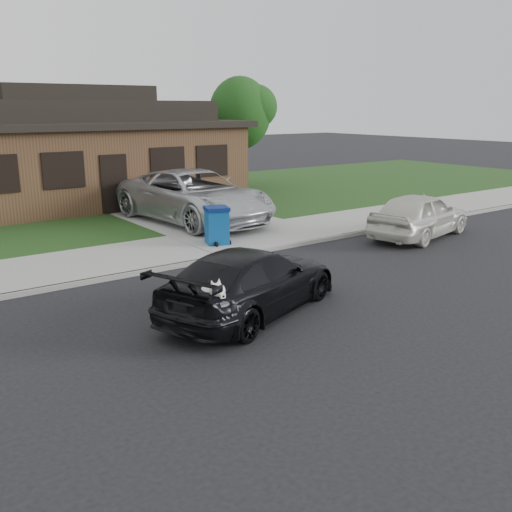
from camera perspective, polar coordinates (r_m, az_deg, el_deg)
ground at (r=10.48m, az=-10.83°, el=-7.62°), size 120.00×120.00×0.00m
sidewalk at (r=14.93m, az=-19.13°, el=-1.18°), size 60.00×3.00×0.12m
curb at (r=13.55m, az=-17.23°, el=-2.60°), size 60.00×0.12×0.12m
driveway at (r=21.69m, az=-7.91°, el=4.28°), size 4.50×13.00×0.14m
sedan at (r=11.10m, az=-0.55°, el=-2.53°), size 4.81×3.28×1.29m
minivan at (r=19.51m, az=-6.18°, el=5.98°), size 3.50×6.53×1.74m
white_compact at (r=18.35m, az=16.03°, el=3.98°), size 4.41×2.50×1.42m
recycling_bin at (r=16.27m, az=-3.94°, el=3.08°), size 0.83×0.83×1.09m
house at (r=25.22m, az=-17.65°, el=9.91°), size 12.60×8.60×4.65m
tree_1 at (r=28.31m, az=-1.25°, el=14.23°), size 3.15×3.00×5.25m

